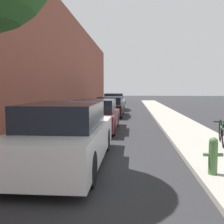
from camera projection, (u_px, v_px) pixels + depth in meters
The scene contains 10 objects.
ground_plane at pixel (122, 122), 14.49m from camera, with size 120.00×120.00×0.00m, color #28282B.
sidewalk_left at pixel (70, 121), 14.72m from camera, with size 2.00×52.00×0.12m.
sidewalk_right at pixel (175, 122), 14.26m from camera, with size 2.00×52.00×0.12m.
building_facade_left at pixel (45, 56), 14.51m from camera, with size 0.70×52.00×7.32m.
parked_car_white at pixel (66, 135), 6.28m from camera, with size 1.82×4.64×1.49m.
parked_car_maroon at pixel (96, 116), 11.50m from camera, with size 1.83×4.22×1.37m.
parked_car_black at pixel (110, 107), 17.67m from camera, with size 1.72×4.62×1.31m.
parked_car_silver at pixel (114, 102), 22.89m from camera, with size 1.73×4.26×1.46m.
fire_hydrant at pixel (213, 155), 5.21m from camera, with size 0.38×0.17×0.75m.
bicycle at pixel (222, 132), 8.11m from camera, with size 0.53×1.71×0.71m.
Camera 1 is at (0.60, 1.61, 1.81)m, focal length 42.16 mm.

